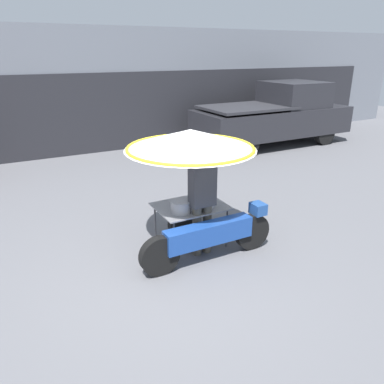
{
  "coord_description": "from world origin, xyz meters",
  "views": [
    {
      "loc": [
        -2.11,
        -4.29,
        3.01
      ],
      "look_at": [
        0.47,
        0.53,
        0.94
      ],
      "focal_mm": 35.0,
      "sensor_mm": 36.0,
      "label": 1
    }
  ],
  "objects": [
    {
      "name": "shopfront_building",
      "position": [
        0.0,
        8.28,
        1.84
      ],
      "size": [
        28.0,
        2.06,
        3.71
      ],
      "color": "gray",
      "rests_on": "ground"
    },
    {
      "name": "pickup_truck",
      "position": [
        6.33,
        5.51,
        0.97
      ],
      "size": [
        5.35,
        2.0,
        2.05
      ],
      "color": "black",
      "rests_on": "ground"
    },
    {
      "name": "vendor_person",
      "position": [
        0.49,
        0.24,
        0.93
      ],
      "size": [
        0.38,
        0.22,
        1.66
      ],
      "color": "#4C473D",
      "rests_on": "ground"
    },
    {
      "name": "ground_plane",
      "position": [
        0.0,
        0.0,
        0.0
      ],
      "size": [
        36.0,
        36.0,
        0.0
      ],
      "primitive_type": "plane",
      "color": "slate"
    },
    {
      "name": "vendor_motorcycle_cart",
      "position": [
        0.47,
        0.51,
        1.51
      ],
      "size": [
        2.2,
        2.0,
        1.92
      ],
      "color": "black",
      "rests_on": "ground"
    }
  ]
}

